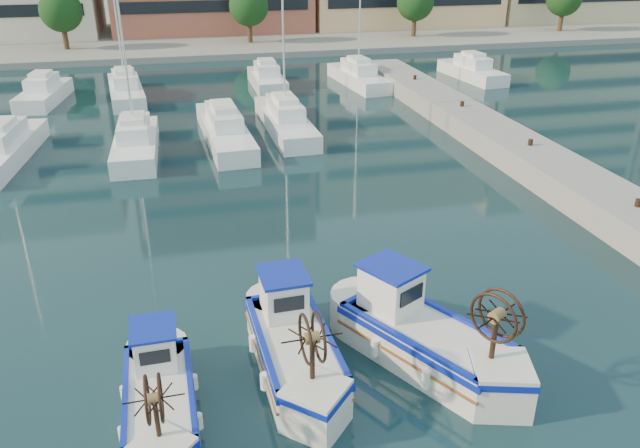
% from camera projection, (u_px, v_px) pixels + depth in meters
% --- Properties ---
extents(ground, '(300.00, 300.00, 0.00)m').
position_uv_depth(ground, '(365.00, 376.00, 17.01)').
color(ground, '#183940').
rests_on(ground, ground).
extents(quay, '(3.00, 60.00, 1.20)m').
position_uv_depth(quay, '(602.00, 201.00, 26.53)').
color(quay, gray).
rests_on(quay, ground).
extents(yacht_marina, '(40.32, 22.50, 11.50)m').
position_uv_depth(yacht_marina, '(200.00, 109.00, 40.55)').
color(yacht_marina, white).
rests_on(yacht_marina, ground).
extents(fishing_boat_a, '(1.78, 4.20, 2.60)m').
position_uv_depth(fishing_boat_a, '(159.00, 394.00, 15.27)').
color(fishing_boat_a, silver).
rests_on(fishing_boat_a, ground).
extents(fishing_boat_b, '(2.12, 4.85, 3.00)m').
position_uv_depth(fishing_boat_b, '(293.00, 342.00, 17.02)').
color(fishing_boat_b, silver).
rests_on(fishing_boat_b, ground).
extents(fishing_boat_c, '(4.21, 5.31, 3.21)m').
position_uv_depth(fishing_boat_c, '(421.00, 333.00, 17.29)').
color(fishing_boat_c, silver).
rests_on(fishing_boat_c, ground).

